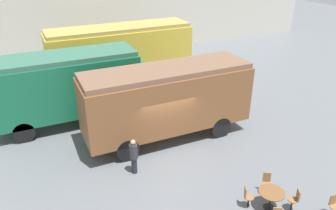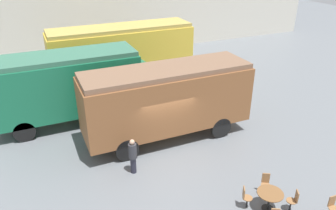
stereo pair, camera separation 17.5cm
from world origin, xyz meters
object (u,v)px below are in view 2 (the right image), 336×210
Objects in this scene: streamlined_locomotive at (77,82)px; cafe_chair_0 at (294,199)px; cafe_table_near at (270,196)px; passenger_coach_vintage at (122,50)px; visitor_person at (133,155)px; passenger_coach_wooden at (167,98)px.

streamlined_locomotive reaches higher than cafe_chair_0.
cafe_table_near is at bearing -62.87° from streamlined_locomotive.
passenger_coach_vintage is at bearing -52.28° from cafe_chair_0.
passenger_coach_vintage is 1.01× the size of streamlined_locomotive.
cafe_table_near is 0.58× the size of visitor_person.
visitor_person is at bearing -14.81° from cafe_chair_0.
passenger_coach_vintage is at bearing 48.02° from streamlined_locomotive.
passenger_coach_wooden is 8.57× the size of cafe_table_near.
streamlined_locomotive is at bearing -31.08° from cafe_chair_0.
cafe_chair_0 is (0.73, -0.41, -0.08)m from cafe_table_near.
visitor_person is (-2.42, -2.05, -1.26)m from passenger_coach_wooden.
passenger_coach_vintage reaches higher than passenger_coach_wooden.
passenger_coach_wooden is at bearing 102.58° from cafe_table_near.
passenger_coach_wooden is 3.42m from visitor_person.
passenger_coach_vintage is 9.99m from visitor_person.
streamlined_locomotive is (-3.60, -4.00, -0.20)m from passenger_coach_vintage.
cafe_table_near is 1.07× the size of cafe_chair_0.
streamlined_locomotive is 10.83m from cafe_table_near.
cafe_chair_0 is at bearing -60.56° from streamlined_locomotive.
streamlined_locomotive is at bearing 101.38° from visitor_person.
passenger_coach_wooden is 6.95m from cafe_chair_0.
cafe_table_near is (1.29, -13.53, -1.78)m from passenger_coach_vintage.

